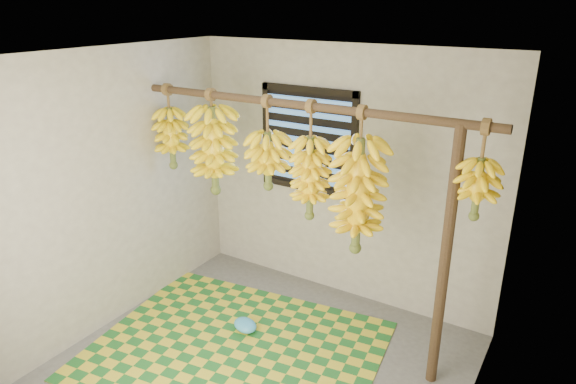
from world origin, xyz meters
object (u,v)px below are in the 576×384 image
Objects in this scene: banana_bunch_d at (310,178)px; banana_bunch_e at (358,196)px; plastic_bag at (245,325)px; banana_bunch_f at (478,189)px; banana_bunch_a at (171,138)px; support_post at (445,264)px; banana_bunch_c at (268,160)px; banana_bunch_b at (214,150)px; woven_mat at (235,350)px.

banana_bunch_d is 0.84× the size of banana_bunch_e.
banana_bunch_f is at bearing 8.39° from plastic_bag.
plastic_bag is 0.36× the size of banana_bunch_f.
plastic_bag is at bearing -152.33° from banana_bunch_d.
banana_bunch_d is 1.41× the size of banana_bunch_f.
plastic_bag is at bearing -164.09° from banana_bunch_e.
banana_bunch_d is (1.44, 0.00, -0.13)m from banana_bunch_a.
support_post is 1.57m from banana_bunch_c.
banana_bunch_c is (0.56, 0.00, 0.00)m from banana_bunch_b.
banana_bunch_e is (0.80, -0.00, -0.15)m from banana_bunch_c.
banana_bunch_c is (0.09, 0.25, 1.46)m from plastic_bag.
banana_bunch_c is at bearing 0.00° from banana_bunch_a.
plastic_bag is at bearing -171.61° from banana_bunch_f.
banana_bunch_b is at bearing -180.00° from support_post.
plastic_bag is (-0.09, 0.26, 0.05)m from woven_mat.
banana_bunch_f is at bearing 0.00° from banana_bunch_c.
banana_bunch_f is (2.19, 0.00, 0.07)m from banana_bunch_b.
banana_bunch_c is 1.63m from banana_bunch_f.
banana_bunch_a is 1.05m from banana_bunch_c.
banana_bunch_e is (0.81, 0.52, 1.36)m from woven_mat.
banana_bunch_b is 1.36× the size of banana_bunch_f.
banana_bunch_c is at bearing 180.00° from banana_bunch_d.
woven_mat is (-1.49, -0.52, -0.99)m from support_post.
plastic_bag is 0.21× the size of banana_bunch_e.
banana_bunch_d is at bearing -180.00° from banana_bunch_f.
banana_bunch_a is at bearing 180.00° from banana_bunch_b.
banana_bunch_c is at bearing 180.00° from support_post.
support_post is 2.60× the size of banana_bunch_c.
banana_bunch_a reaches higher than woven_mat.
banana_bunch_d is at bearing 180.00° from banana_bunch_e.
banana_bunch_e is at bearing -0.00° from banana_bunch_c.
support_post is at bearing -0.00° from banana_bunch_c.
banana_bunch_e reaches higher than support_post.
banana_bunch_c is (0.01, 0.52, 1.51)m from woven_mat.
woven_mat is at bearing -127.67° from banana_bunch_d.
banana_bunch_b is 0.97× the size of banana_bunch_d.
banana_bunch_e is (0.89, 0.25, 1.31)m from plastic_bag.
woven_mat is at bearing -160.83° from support_post.
banana_bunch_b is 1.37m from banana_bunch_e.
banana_bunch_f is at bearing 17.53° from woven_mat.
plastic_bag is 1.61m from banana_bunch_e.
banana_bunch_e is at bearing -180.00° from banana_bunch_f.
banana_bunch_b is at bearing -180.00° from banana_bunch_d.
banana_bunch_b is at bearing 180.00° from banana_bunch_e.
banana_bunch_d is 1.25m from banana_bunch_f.
banana_bunch_b is at bearing -180.00° from banana_bunch_f.
banana_bunch_d reaches higher than plastic_bag.
woven_mat is 0.28m from plastic_bag.
banana_bunch_b is 0.96m from banana_bunch_d.
banana_bunch_b is at bearing 151.42° from plastic_bag.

